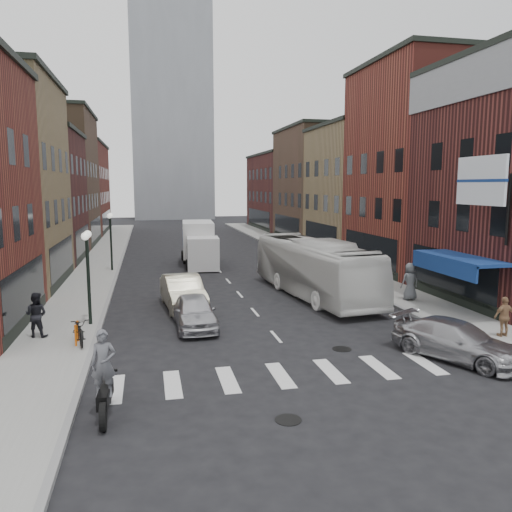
# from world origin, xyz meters

# --- Properties ---
(ground) EXTENTS (160.00, 160.00, 0.00)m
(ground) POSITION_xyz_m (0.00, 0.00, 0.00)
(ground) COLOR black
(ground) RESTS_ON ground
(sidewalk_left) EXTENTS (3.00, 74.00, 0.15)m
(sidewalk_left) POSITION_xyz_m (-8.50, 22.00, 0.07)
(sidewalk_left) COLOR gray
(sidewalk_left) RESTS_ON ground
(sidewalk_right) EXTENTS (3.00, 74.00, 0.15)m
(sidewalk_right) POSITION_xyz_m (8.50, 22.00, 0.07)
(sidewalk_right) COLOR gray
(sidewalk_right) RESTS_ON ground
(curb_left) EXTENTS (0.20, 74.00, 0.16)m
(curb_left) POSITION_xyz_m (-7.00, 22.00, 0.00)
(curb_left) COLOR gray
(curb_left) RESTS_ON ground
(curb_right) EXTENTS (0.20, 74.00, 0.16)m
(curb_right) POSITION_xyz_m (7.00, 22.00, 0.00)
(curb_right) COLOR gray
(curb_right) RESTS_ON ground
(crosswalk_stripes) EXTENTS (12.00, 2.20, 0.01)m
(crosswalk_stripes) POSITION_xyz_m (0.00, -3.00, 0.00)
(crosswalk_stripes) COLOR silver
(crosswalk_stripes) RESTS_ON ground
(bldg_left_mid_b) EXTENTS (10.30, 10.20, 10.30)m
(bldg_left_mid_b) POSITION_xyz_m (-14.99, 24.00, 5.15)
(bldg_left_mid_b) COLOR #401816
(bldg_left_mid_b) RESTS_ON ground
(bldg_left_far_a) EXTENTS (10.30, 12.20, 13.30)m
(bldg_left_far_a) POSITION_xyz_m (-14.99, 35.00, 6.65)
(bldg_left_far_a) COLOR brown
(bldg_left_far_a) RESTS_ON ground
(bldg_left_far_b) EXTENTS (10.30, 16.20, 11.30)m
(bldg_left_far_b) POSITION_xyz_m (-14.99, 49.00, 5.65)
(bldg_left_far_b) COLOR maroon
(bldg_left_far_b) RESTS_ON ground
(bldg_right_mid_a) EXTENTS (10.30, 10.20, 14.30)m
(bldg_right_mid_a) POSITION_xyz_m (15.00, 14.00, 7.15)
(bldg_right_mid_a) COLOR maroon
(bldg_right_mid_a) RESTS_ON ground
(bldg_right_mid_b) EXTENTS (10.30, 10.20, 11.30)m
(bldg_right_mid_b) POSITION_xyz_m (14.99, 24.00, 5.65)
(bldg_right_mid_b) COLOR #937C51
(bldg_right_mid_b) RESTS_ON ground
(bldg_right_far_a) EXTENTS (10.30, 12.20, 12.30)m
(bldg_right_far_a) POSITION_xyz_m (14.99, 35.00, 6.15)
(bldg_right_far_a) COLOR brown
(bldg_right_far_a) RESTS_ON ground
(bldg_right_far_b) EXTENTS (10.30, 16.20, 10.30)m
(bldg_right_far_b) POSITION_xyz_m (14.99, 49.00, 5.15)
(bldg_right_far_b) COLOR #401816
(bldg_right_far_b) RESTS_ON ground
(awning_blue) EXTENTS (1.80, 5.00, 0.78)m
(awning_blue) POSITION_xyz_m (8.93, 2.50, 2.63)
(awning_blue) COLOR navy
(awning_blue) RESTS_ON ground
(billboard_sign) EXTENTS (1.52, 3.00, 3.70)m
(billboard_sign) POSITION_xyz_m (8.59, 0.50, 6.13)
(billboard_sign) COLOR black
(billboard_sign) RESTS_ON ground
(distant_tower) EXTENTS (14.00, 14.00, 50.00)m
(distant_tower) POSITION_xyz_m (0.00, 78.00, 25.00)
(distant_tower) COLOR #9399A0
(distant_tower) RESTS_ON ground
(streetlamp_near) EXTENTS (0.32, 1.22, 4.11)m
(streetlamp_near) POSITION_xyz_m (-7.40, 4.00, 2.91)
(streetlamp_near) COLOR black
(streetlamp_near) RESTS_ON ground
(streetlamp_far) EXTENTS (0.32, 1.22, 4.11)m
(streetlamp_far) POSITION_xyz_m (-7.40, 18.00, 2.91)
(streetlamp_far) COLOR black
(streetlamp_far) RESTS_ON ground
(bike_rack) EXTENTS (0.08, 0.68, 0.80)m
(bike_rack) POSITION_xyz_m (-7.60, 1.30, 0.55)
(bike_rack) COLOR #D8590C
(bike_rack) RESTS_ON sidewalk_left
(box_truck) EXTENTS (2.60, 7.59, 3.25)m
(box_truck) POSITION_xyz_m (-1.11, 19.79, 1.60)
(box_truck) COLOR silver
(box_truck) RESTS_ON ground
(motorcycle_rider) EXTENTS (0.67, 2.32, 2.36)m
(motorcycle_rider) POSITION_xyz_m (-6.11, -4.81, 1.10)
(motorcycle_rider) COLOR black
(motorcycle_rider) RESTS_ON ground
(transit_bus) EXTENTS (3.86, 11.55, 3.16)m
(transit_bus) POSITION_xyz_m (3.87, 7.77, 1.58)
(transit_bus) COLOR silver
(transit_bus) RESTS_ON ground
(sedan_left_near) EXTENTS (1.80, 4.19, 1.41)m
(sedan_left_near) POSITION_xyz_m (-3.06, 3.00, 0.70)
(sedan_left_near) COLOR silver
(sedan_left_near) RESTS_ON ground
(sedan_left_far) EXTENTS (2.15, 5.05, 1.62)m
(sedan_left_far) POSITION_xyz_m (-3.29, 6.52, 0.81)
(sedan_left_far) COLOR #BDB799
(sedan_left_far) RESTS_ON ground
(curb_car) EXTENTS (3.77, 4.92, 1.33)m
(curb_car) POSITION_xyz_m (5.49, -2.83, 0.66)
(curb_car) COLOR #A7A7AC
(curb_car) RESTS_ON ground
(parked_bicycle) EXTENTS (1.10, 2.04, 1.02)m
(parked_bicycle) POSITION_xyz_m (-7.50, 1.33, 0.66)
(parked_bicycle) COLOR black
(parked_bicycle) RESTS_ON sidewalk_left
(ped_left_solo) EXTENTS (0.96, 0.72, 1.76)m
(ped_left_solo) POSITION_xyz_m (-9.24, 2.55, 1.03)
(ped_left_solo) COLOR black
(ped_left_solo) RESTS_ON sidewalk_left
(ped_right_b) EXTENTS (0.94, 0.49, 1.58)m
(ped_right_b) POSITION_xyz_m (8.60, -1.30, 0.94)
(ped_right_b) COLOR #98704D
(ped_right_b) RESTS_ON sidewalk_right
(ped_right_c) EXTENTS (0.97, 0.65, 1.93)m
(ped_right_c) POSITION_xyz_m (8.22, 5.22, 1.12)
(ped_right_c) COLOR #5A5D62
(ped_right_c) RESTS_ON sidewalk_right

